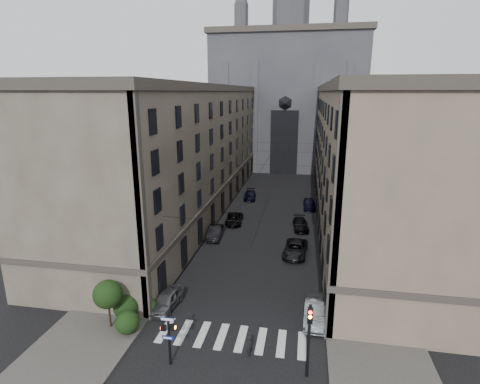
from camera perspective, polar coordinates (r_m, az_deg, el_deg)
The scene contains 19 objects.
sidewalk_left at distance 59.63m, azimuth -5.34°, elevation -2.38°, with size 7.00×80.00×0.15m, color #383533.
sidewalk_right at distance 57.88m, azimuth 15.18°, elevation -3.40°, with size 7.00×80.00×0.15m, color #383533.
zebra_crossing at distance 30.14m, azimuth -1.33°, elevation -21.27°, with size 11.00×3.20×0.01m, color beige.
building_left at distance 58.41m, azimuth -8.37°, elevation 6.50°, with size 13.60×60.60×18.85m.
building_right at distance 56.10m, azimuth 18.83°, elevation 5.51°, with size 13.60×60.60×18.85m.
gothic_tower at distance 93.88m, azimuth 7.36°, elevation 14.88°, with size 35.00×23.00×58.00m.
pedestrian_signal_left at distance 26.90m, azimuth -10.81°, elevation -20.52°, with size 1.02×0.38×4.00m.
traffic_light_right at distance 25.33m, azimuth 10.49°, elevation -20.34°, with size 0.34×0.50×5.20m.
shrub_cluster at distance 31.77m, azimuth -17.61°, elevation -16.08°, with size 3.90×4.40×3.90m.
tram_wires at distance 55.66m, azimuth 4.88°, elevation 3.99°, with size 14.00×60.00×0.43m.
car_left_near at distance 33.67m, azimuth -11.08°, elevation -15.82°, with size 1.75×4.34×1.48m, color slate.
car_left_midnear at distance 47.39m, azimuth -3.82°, elevation -6.15°, with size 1.60×4.58×1.51m, color black.
car_left_midfar at distance 52.42m, azimuth -0.92°, elevation -4.11°, with size 2.19×4.76×1.32m, color black.
car_left_far at distance 64.16m, azimuth 1.50°, elevation -0.49°, with size 1.93×4.75×1.38m, color black.
car_right_near at distance 32.10m, azimuth 11.38°, elevation -17.35°, with size 1.72×4.93×1.62m, color slate.
car_right_midnear at distance 42.99m, azimuth 8.43°, elevation -8.58°, with size 2.48×5.38×1.49m, color black.
car_right_midfar at distance 50.87m, azimuth 9.21°, elevation -4.90°, with size 1.90×4.67×1.35m, color black.
car_right_far at distance 60.01m, azimuth 10.52°, elevation -1.75°, with size 1.86×4.62×1.57m, color black.
pedestrian at distance 28.04m, azimuth 1.51°, elevation -22.43°, with size 0.58×0.38×1.60m, color black.
Camera 1 is at (4.90, -18.79, 17.84)m, focal length 28.00 mm.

